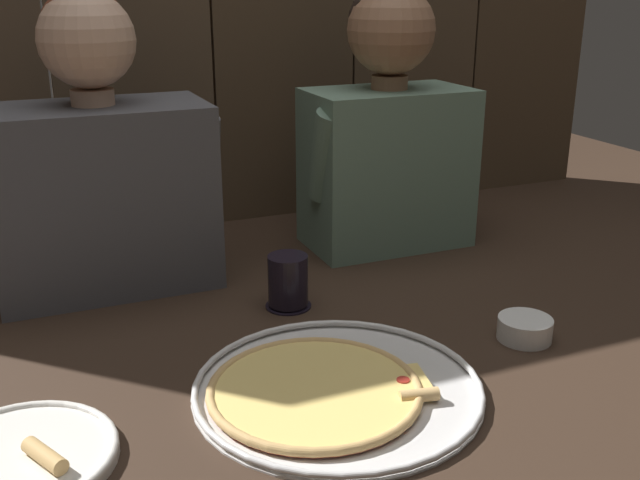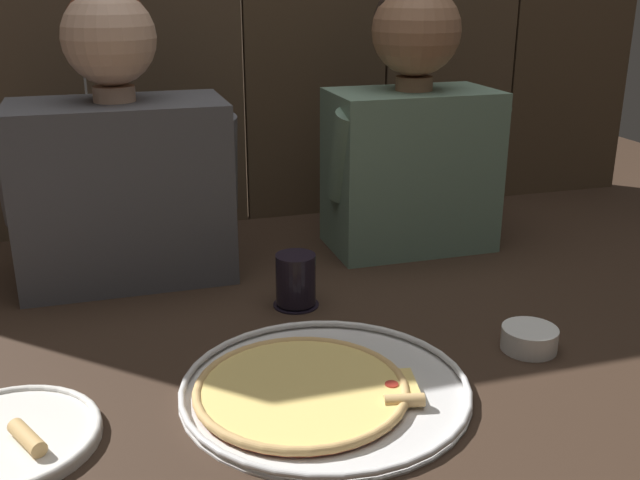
{
  "view_description": "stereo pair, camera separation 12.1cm",
  "coord_description": "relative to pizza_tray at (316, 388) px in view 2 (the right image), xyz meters",
  "views": [
    {
      "loc": [
        -0.46,
        -0.95,
        0.58
      ],
      "look_at": [
        -0.02,
        0.1,
        0.18
      ],
      "focal_mm": 41.46,
      "sensor_mm": 36.0,
      "label": 1
    },
    {
      "loc": [
        -0.35,
        -0.99,
        0.58
      ],
      "look_at": [
        -0.02,
        0.1,
        0.18
      ],
      "focal_mm": 41.46,
      "sensor_mm": 36.0,
      "label": 2
    }
  ],
  "objects": [
    {
      "name": "dinner_plate",
      "position": [
        -0.43,
        0.0,
        -0.0
      ],
      "size": [
        0.25,
        0.25,
        0.03
      ],
      "color": "white",
      "rests_on": "ground"
    },
    {
      "name": "diner_right",
      "position": [
        0.39,
        0.56,
        0.26
      ],
      "size": [
        0.4,
        0.21,
        0.58
      ],
      "color": "slate",
      "rests_on": "ground"
    },
    {
      "name": "dipping_bowl",
      "position": [
        0.38,
        0.03,
        0.01
      ],
      "size": [
        0.09,
        0.09,
        0.04
      ],
      "color": "white",
      "rests_on": "ground"
    },
    {
      "name": "drinking_glass",
      "position": [
        0.05,
        0.32,
        0.04
      ],
      "size": [
        0.09,
        0.09,
        0.1
      ],
      "color": "black",
      "rests_on": "ground"
    },
    {
      "name": "pizza_tray",
      "position": [
        0.0,
        0.0,
        0.0
      ],
      "size": [
        0.43,
        0.43,
        0.03
      ],
      "color": "silver",
      "rests_on": "ground"
    },
    {
      "name": "diner_left",
      "position": [
        -0.24,
        0.56,
        0.24
      ],
      "size": [
        0.45,
        0.24,
        0.57
      ],
      "color": "#4C4C51",
      "rests_on": "ground"
    },
    {
      "name": "ground_plane",
      "position": [
        0.08,
        0.07,
        -0.01
      ],
      "size": [
        3.2,
        3.2,
        0.0
      ],
      "primitive_type": "plane",
      "color": "#332319"
    }
  ]
}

